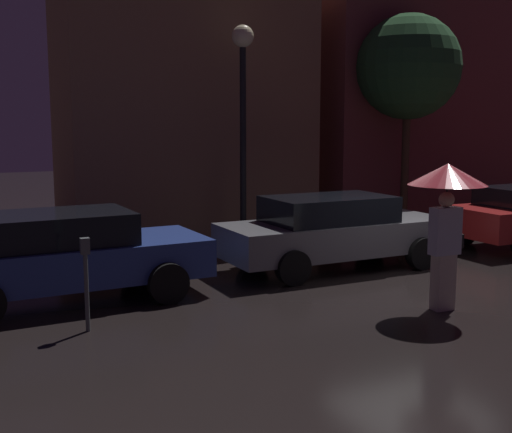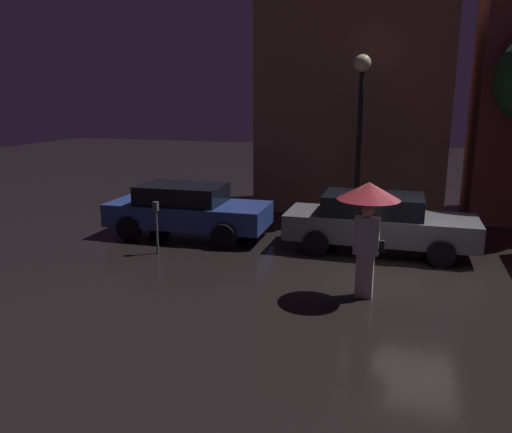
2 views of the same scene
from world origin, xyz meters
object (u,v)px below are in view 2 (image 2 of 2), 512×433
(parked_car_grey, at_px, (378,222))
(parking_meter, at_px, (156,222))
(street_lamp_near, at_px, (361,103))
(pedestrian_with_umbrella, at_px, (368,206))
(parked_car_blue, at_px, (187,209))

(parked_car_grey, xyz_separation_m, parking_meter, (-5.10, -1.81, 0.05))
(parked_car_grey, relative_size, street_lamp_near, 0.94)
(pedestrian_with_umbrella, relative_size, street_lamp_near, 0.45)
(parking_meter, bearing_deg, parked_car_grey, 19.50)
(parked_car_grey, relative_size, pedestrian_with_umbrella, 2.06)
(parked_car_grey, bearing_deg, pedestrian_with_umbrella, -91.11)
(street_lamp_near, bearing_deg, parked_car_grey, -72.63)
(parking_meter, xyz_separation_m, street_lamp_near, (4.31, 4.33, 2.78))
(parked_car_blue, bearing_deg, pedestrian_with_umbrella, -32.78)
(pedestrian_with_umbrella, height_order, street_lamp_near, street_lamp_near)
(pedestrian_with_umbrella, bearing_deg, parked_car_blue, -29.30)
(parked_car_blue, xyz_separation_m, street_lamp_near, (4.29, 2.62, 2.82))
(pedestrian_with_umbrella, xyz_separation_m, parking_meter, (-5.07, 1.30, -0.98))
(parking_meter, distance_m, street_lamp_near, 6.71)
(parked_car_blue, height_order, parking_meter, parked_car_blue)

